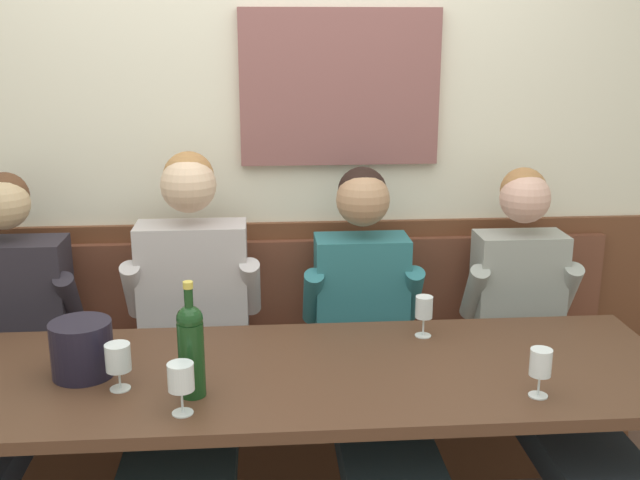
# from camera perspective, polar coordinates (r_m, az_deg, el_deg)

# --- Properties ---
(room_wall_back) EXTENTS (6.80, 0.12, 2.80)m
(room_wall_back) POSITION_cam_1_polar(r_m,az_deg,el_deg) (3.20, -3.32, 8.37)
(room_wall_back) COLOR silver
(room_wall_back) RESTS_ON ground
(wood_wainscot_panel) EXTENTS (6.80, 0.03, 1.01)m
(wood_wainscot_panel) POSITION_cam_1_polar(r_m,az_deg,el_deg) (3.38, -3.12, -7.04)
(wood_wainscot_panel) COLOR brown
(wood_wainscot_panel) RESTS_ON ground
(wall_bench) EXTENTS (2.86, 0.42, 0.94)m
(wall_bench) POSITION_cam_1_polar(r_m,az_deg,el_deg) (3.28, -2.97, -12.06)
(wall_bench) COLOR brown
(wall_bench) RESTS_ON ground
(dining_table) EXTENTS (2.56, 0.78, 0.74)m
(dining_table) POSITION_cam_1_polar(r_m,az_deg,el_deg) (2.50, -2.65, -11.33)
(dining_table) COLOR #4B3020
(dining_table) RESTS_ON ground
(person_center_right_seat) EXTENTS (0.54, 1.23, 1.35)m
(person_center_right_seat) POSITION_cam_1_polar(r_m,az_deg,el_deg) (2.82, -9.96, -8.70)
(person_center_right_seat) COLOR #372431
(person_center_right_seat) RESTS_ON ground
(person_left_seat) EXTENTS (0.48, 1.23, 1.28)m
(person_left_seat) POSITION_cam_1_polar(r_m,az_deg,el_deg) (2.84, 3.98, -8.77)
(person_left_seat) COLOR #27363F
(person_left_seat) RESTS_ON ground
(person_center_left_seat) EXTENTS (0.47, 1.23, 1.27)m
(person_center_left_seat) POSITION_cam_1_polar(r_m,az_deg,el_deg) (3.00, 16.65, -8.31)
(person_center_left_seat) COLOR #243642
(person_center_left_seat) RESTS_ON ground
(ice_bucket) EXTENTS (0.19, 0.19, 0.18)m
(ice_bucket) POSITION_cam_1_polar(r_m,az_deg,el_deg) (2.51, -17.57, -7.85)
(ice_bucket) COLOR black
(ice_bucket) RESTS_ON dining_table
(wine_bottle_clear_water) EXTENTS (0.08, 0.08, 0.36)m
(wine_bottle_clear_water) POSITION_cam_1_polar(r_m,az_deg,el_deg) (2.28, -9.73, -8.01)
(wine_bottle_clear_water) COLOR #153A18
(wine_bottle_clear_water) RESTS_ON dining_table
(wine_glass_center_front) EXTENTS (0.06, 0.06, 0.15)m
(wine_glass_center_front) POSITION_cam_1_polar(r_m,az_deg,el_deg) (2.71, 7.87, -5.24)
(wine_glass_center_front) COLOR silver
(wine_glass_center_front) RESTS_ON dining_table
(wine_glass_left_end) EXTENTS (0.08, 0.08, 0.15)m
(wine_glass_left_end) POSITION_cam_1_polar(r_m,az_deg,el_deg) (2.38, -15.02, -8.73)
(wine_glass_left_end) COLOR silver
(wine_glass_left_end) RESTS_ON dining_table
(wine_glass_center_rear) EXTENTS (0.07, 0.07, 0.15)m
(wine_glass_center_rear) POSITION_cam_1_polar(r_m,az_deg,el_deg) (2.36, 16.34, -9.07)
(wine_glass_center_rear) COLOR silver
(wine_glass_center_rear) RESTS_ON dining_table
(wine_glass_by_bottle) EXTENTS (0.08, 0.08, 0.16)m
(wine_glass_by_bottle) POSITION_cam_1_polar(r_m,az_deg,el_deg) (2.20, -10.48, -10.33)
(wine_glass_by_bottle) COLOR silver
(wine_glass_by_bottle) RESTS_ON dining_table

